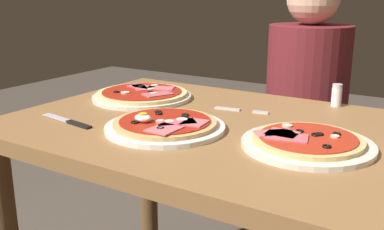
{
  "coord_description": "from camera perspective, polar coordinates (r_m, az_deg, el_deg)",
  "views": [
    {
      "loc": [
        0.51,
        -0.98,
        1.11
      ],
      "look_at": [
        -0.06,
        -0.06,
        0.81
      ],
      "focal_mm": 41.81,
      "sensor_mm": 36.0,
      "label": 1
    }
  ],
  "objects": [
    {
      "name": "pizza_across_right",
      "position": [
        1.43,
        -6.37,
        2.57
      ],
      "size": [
        0.31,
        0.31,
        0.03
      ],
      "color": "silver",
      "rests_on": "dining_table"
    },
    {
      "name": "salt_shaker",
      "position": [
        1.39,
        17.97,
        2.4
      ],
      "size": [
        0.03,
        0.03,
        0.07
      ],
      "color": "white",
      "rests_on": "dining_table"
    },
    {
      "name": "dining_table",
      "position": [
        1.2,
        4.08,
        -7.35
      ],
      "size": [
        1.13,
        0.76,
        0.78
      ],
      "color": "olive",
      "rests_on": "ground"
    },
    {
      "name": "fork",
      "position": [
        1.29,
        5.76,
        0.67
      ],
      "size": [
        0.16,
        0.04,
        0.0
      ],
      "color": "silver",
      "rests_on": "dining_table"
    },
    {
      "name": "knife",
      "position": [
        1.21,
        -15.33,
        -0.82
      ],
      "size": [
        0.2,
        0.05,
        0.01
      ],
      "color": "silver",
      "rests_on": "dining_table"
    },
    {
      "name": "pizza_foreground",
      "position": [
        1.11,
        -3.47,
        -1.3
      ],
      "size": [
        0.3,
        0.3,
        0.05
      ],
      "color": "white",
      "rests_on": "dining_table"
    },
    {
      "name": "pizza_across_left",
      "position": [
        1.02,
        14.45,
        -3.36
      ],
      "size": [
        0.29,
        0.29,
        0.03
      ],
      "color": "silver",
      "rests_on": "dining_table"
    },
    {
      "name": "diner_person",
      "position": [
        1.88,
        14.09,
        -1.8
      ],
      "size": [
        0.32,
        0.32,
        1.18
      ],
      "rotation": [
        0.0,
        0.0,
        3.14
      ],
      "color": "black",
      "rests_on": "ground"
    }
  ]
}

